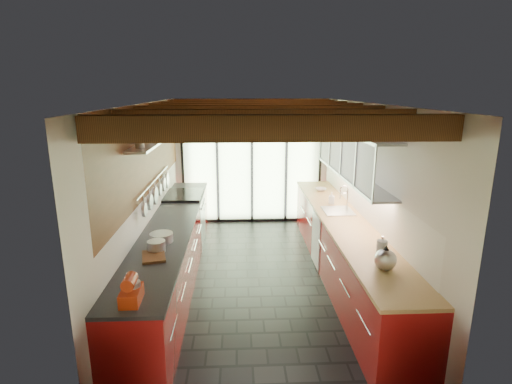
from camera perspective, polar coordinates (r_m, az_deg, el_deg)
ground at (r=6.22m, az=0.36°, el=-12.15°), size 5.50×5.50×0.00m
room_shell at (r=5.68m, az=0.38°, el=2.93°), size 5.50×5.50×5.50m
ceiling_beams at (r=5.95m, az=0.20°, el=11.33°), size 3.14×5.06×4.90m
glass_door at (r=8.33m, az=-0.60°, el=6.70°), size 2.95×0.10×2.90m
left_counter at (r=6.10m, az=-11.81°, el=-8.28°), size 0.68×5.00×0.92m
range_stove at (r=7.44m, az=-10.10°, el=-3.90°), size 0.66×0.90×0.97m
right_counter at (r=6.22m, az=12.27°, el=-7.84°), size 0.68×5.00×0.92m
sink_assembly at (r=6.43m, az=11.73°, el=-2.37°), size 0.45×0.52×0.43m
upper_cabinets_right at (r=6.17m, az=13.67°, el=5.32°), size 0.34×3.00×3.00m
left_wall_fixtures at (r=6.01m, az=-13.94°, el=4.59°), size 0.28×2.60×0.96m
stand_mixer at (r=3.88m, az=-17.39°, el=-13.32°), size 0.18×0.30×0.27m
pot_large at (r=4.91m, az=-14.04°, el=-7.53°), size 0.23×0.23×0.13m
pot_small at (r=5.20m, az=-13.36°, el=-6.33°), size 0.36×0.36×0.11m
cutting_board at (r=4.77m, az=-14.41°, el=-8.90°), size 0.33×0.40×0.03m
kettle at (r=4.53m, az=18.01°, el=-8.98°), size 0.25×0.30×0.28m
paper_towel at (r=4.63m, az=17.49°, el=-8.24°), size 0.13×0.13×0.32m
soap_bottle at (r=6.80m, az=10.75°, el=-0.85°), size 0.11×0.11×0.20m
bowl at (r=7.65m, az=9.24°, el=0.36°), size 0.24×0.24×0.05m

